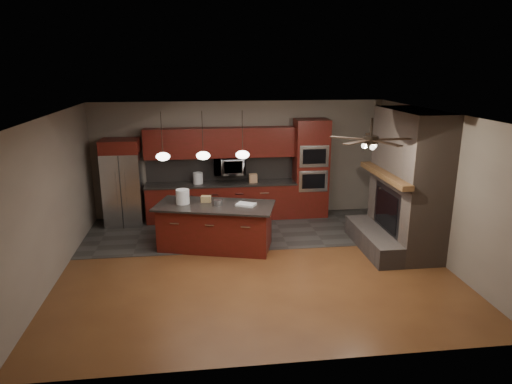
{
  "coord_description": "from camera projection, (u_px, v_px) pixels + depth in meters",
  "views": [
    {
      "loc": [
        -0.97,
        -7.86,
        3.62
      ],
      "look_at": [
        0.1,
        0.6,
        1.24
      ],
      "focal_mm": 32.0,
      "sensor_mm": 36.0,
      "label": 1
    }
  ],
  "objects": [
    {
      "name": "white_bucket",
      "position": [
        183.0,
        197.0,
        9.16
      ],
      "size": [
        0.36,
        0.36,
        0.29
      ],
      "primitive_type": "cylinder",
      "rotation": [
        0.0,
        0.0,
        -0.43
      ],
      "color": "silver",
      "rests_on": "kitchen_island"
    },
    {
      "name": "pendant_left",
      "position": [
        163.0,
        156.0,
        8.54
      ],
      "size": [
        0.26,
        0.26,
        0.92
      ],
      "color": "black",
      "rests_on": "ceiling"
    },
    {
      "name": "paint_tray",
      "position": [
        246.0,
        204.0,
        9.07
      ],
      "size": [
        0.44,
        0.4,
        0.04
      ],
      "primitive_type": "cube",
      "rotation": [
        0.0,
        0.0,
        -0.49
      ],
      "color": "white",
      "rests_on": "kitchen_island"
    },
    {
      "name": "back_wall",
      "position": [
        240.0,
        159.0,
        11.09
      ],
      "size": [
        7.0,
        0.02,
        2.8
      ],
      "primitive_type": "cube",
      "color": "slate",
      "rests_on": "ground"
    },
    {
      "name": "refrigerator",
      "position": [
        123.0,
        183.0,
        10.5
      ],
      "size": [
        0.85,
        0.75,
        2.0
      ],
      "color": "silver",
      "rests_on": "ground"
    },
    {
      "name": "ground",
      "position": [
        255.0,
        264.0,
        8.6
      ],
      "size": [
        7.0,
        7.0,
        0.0
      ],
      "primitive_type": "plane",
      "color": "brown",
      "rests_on": "ground"
    },
    {
      "name": "paint_can",
      "position": [
        218.0,
        203.0,
        9.06
      ],
      "size": [
        0.18,
        0.18,
        0.11
      ],
      "primitive_type": "cylinder",
      "rotation": [
        0.0,
        0.0,
        -0.1
      ],
      "color": "#A3A3A7",
      "rests_on": "kitchen_island"
    },
    {
      "name": "oven_tower",
      "position": [
        311.0,
        169.0,
        11.06
      ],
      "size": [
        0.8,
        0.63,
        2.38
      ],
      "color": "#5D1411",
      "rests_on": "ground"
    },
    {
      "name": "microwave",
      "position": [
        229.0,
        166.0,
        10.85
      ],
      "size": [
        0.73,
        0.41,
        0.5
      ],
      "primitive_type": "imported",
      "color": "silver",
      "rests_on": "back_cabinetry"
    },
    {
      "name": "cardboard_box",
      "position": [
        206.0,
        199.0,
        9.28
      ],
      "size": [
        0.22,
        0.17,
        0.13
      ],
      "primitive_type": "cube",
      "rotation": [
        0.0,
        0.0,
        -0.16
      ],
      "color": "olive",
      "rests_on": "kitchen_island"
    },
    {
      "name": "ceiling",
      "position": [
        255.0,
        114.0,
        7.85
      ],
      "size": [
        7.0,
        6.0,
        0.02
      ],
      "primitive_type": "cube",
      "color": "white",
      "rests_on": "back_wall"
    },
    {
      "name": "fireplace_column",
      "position": [
        405.0,
        187.0,
        9.0
      ],
      "size": [
        1.3,
        2.1,
        2.8
      ],
      "color": "brown",
      "rests_on": "ground"
    },
    {
      "name": "ceiling_fan",
      "position": [
        371.0,
        139.0,
        7.39
      ],
      "size": [
        1.27,
        1.33,
        0.41
      ],
      "color": "black",
      "rests_on": "ceiling"
    },
    {
      "name": "back_cabinetry",
      "position": [
        221.0,
        183.0,
        10.93
      ],
      "size": [
        3.59,
        0.64,
        2.2
      ],
      "color": "#5D1411",
      "rests_on": "ground"
    },
    {
      "name": "left_wall",
      "position": [
        52.0,
        199.0,
        7.8
      ],
      "size": [
        0.02,
        6.0,
        2.8
      ],
      "primitive_type": "cube",
      "color": "slate",
      "rests_on": "ground"
    },
    {
      "name": "slate_tile_patch",
      "position": [
        245.0,
        230.0,
        10.32
      ],
      "size": [
        7.0,
        2.4,
        0.01
      ],
      "primitive_type": "cube",
      "color": "#33312E",
      "rests_on": "ground"
    },
    {
      "name": "kitchen_island",
      "position": [
        215.0,
        226.0,
        9.24
      ],
      "size": [
        2.54,
        1.65,
        0.92
      ],
      "rotation": [
        0.0,
        0.0,
        -0.27
      ],
      "color": "#5D1411",
      "rests_on": "ground"
    },
    {
      "name": "counter_box",
      "position": [
        253.0,
        178.0,
        10.9
      ],
      "size": [
        0.19,
        0.15,
        0.21
      ],
      "primitive_type": "cube",
      "rotation": [
        0.0,
        0.0,
        0.05
      ],
      "color": "tan",
      "rests_on": "back_cabinetry"
    },
    {
      "name": "counter_bucket",
      "position": [
        198.0,
        178.0,
        10.78
      ],
      "size": [
        0.3,
        0.3,
        0.26
      ],
      "primitive_type": "cylinder",
      "rotation": [
        0.0,
        0.0,
        -0.38
      ],
      "color": "silver",
      "rests_on": "back_cabinetry"
    },
    {
      "name": "pendant_center",
      "position": [
        203.0,
        155.0,
        8.63
      ],
      "size": [
        0.26,
        0.26,
        0.92
      ],
      "color": "black",
      "rests_on": "ceiling"
    },
    {
      "name": "pendant_right",
      "position": [
        243.0,
        154.0,
        8.72
      ],
      "size": [
        0.26,
        0.26,
        0.92
      ],
      "color": "black",
      "rests_on": "ceiling"
    },
    {
      "name": "right_wall",
      "position": [
        438.0,
        186.0,
        8.65
      ],
      "size": [
        0.02,
        6.0,
        2.8
      ],
      "primitive_type": "cube",
      "color": "slate",
      "rests_on": "ground"
    }
  ]
}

